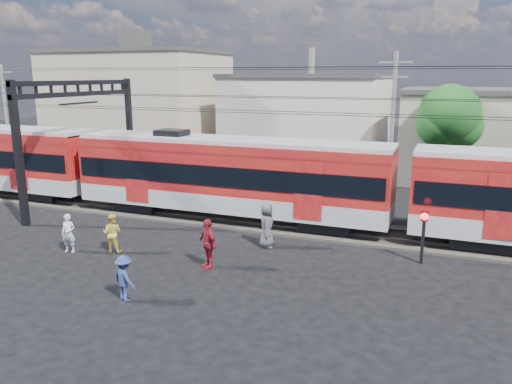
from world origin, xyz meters
TOP-DOWN VIEW (x-y plane):
  - ground at (0.00, 0.00)m, footprint 120.00×120.00m
  - track_bed at (0.00, 8.00)m, footprint 70.00×3.40m
  - rail_near at (0.00, 7.25)m, footprint 70.00×0.12m
  - rail_far at (0.00, 8.75)m, footprint 70.00×0.12m
  - commuter_train at (-0.82, 8.00)m, footprint 50.30×3.08m
  - catenary at (-8.65, 8.00)m, footprint 70.00×9.30m
  - building_west at (-17.00, 24.00)m, footprint 14.28×10.20m
  - building_midwest at (-2.00, 27.00)m, footprint 12.24×12.24m
  - utility_pole_mid at (6.00, 15.00)m, footprint 1.80×0.24m
  - utility_pole_west at (-22.00, 14.00)m, footprint 1.80×0.24m
  - tree_near at (9.19, 18.09)m, footprint 3.82×3.64m
  - pedestrian_a at (-5.33, 1.25)m, footprint 0.66×0.50m
  - pedestrian_b at (-3.65, 1.93)m, footprint 0.90×0.77m
  - pedestrian_c at (-0.40, -1.78)m, footprint 1.14×0.89m
  - pedestrian_d at (0.85, 1.78)m, footprint 1.21×1.03m
  - pedestrian_e at (2.13, 4.80)m, footprint 0.87×1.08m
  - crossing_signal at (8.45, 5.18)m, footprint 0.31×0.31m

SIDE VIEW (x-z plane):
  - ground at x=0.00m, z-range 0.00..0.00m
  - track_bed at x=0.00m, z-range 0.00..0.12m
  - rail_near at x=0.00m, z-range 0.12..0.24m
  - rail_far at x=0.00m, z-range 0.12..0.24m
  - pedestrian_c at x=-0.40m, z-range 0.00..1.55m
  - pedestrian_b at x=-3.65m, z-range 0.00..1.63m
  - pedestrian_a at x=-5.33m, z-range 0.00..1.63m
  - pedestrian_e at x=2.13m, z-range 0.00..1.93m
  - pedestrian_d at x=0.85m, z-range 0.00..1.94m
  - crossing_signal at x=8.45m, z-range 0.41..2.52m
  - commuter_train at x=-0.82m, z-range 0.31..4.49m
  - building_midwest at x=-2.00m, z-range 0.01..7.31m
  - utility_pole_west at x=-22.00m, z-range 0.28..8.28m
  - utility_pole_mid at x=6.00m, z-range 0.28..8.78m
  - building_west at x=-17.00m, z-range 0.01..9.31m
  - tree_near at x=9.19m, z-range 1.30..8.02m
  - catenary at x=-8.65m, z-range 1.38..8.89m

